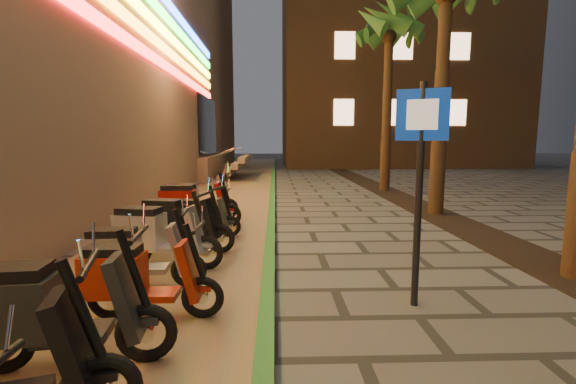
{
  "coord_description": "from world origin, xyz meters",
  "views": [
    {
      "loc": [
        -0.79,
        -3.27,
        1.98
      ],
      "look_at": [
        -0.6,
        2.67,
        1.2
      ],
      "focal_mm": 24.0,
      "sensor_mm": 36.0,
      "label": 1
    }
  ],
  "objects_px": {
    "scooter_5": "(44,311)",
    "scooter_9": "(177,222)",
    "scooter_10": "(196,216)",
    "scooter_11": "(191,204)",
    "scooter_7": "(132,255)",
    "scooter_12": "(195,200)",
    "pedestrian_sign": "(420,164)",
    "scooter_6": "(136,278)",
    "scooter_8": "(156,234)"
  },
  "relations": [
    {
      "from": "scooter_12",
      "to": "scooter_5",
      "type": "bearing_deg",
      "value": -103.16
    },
    {
      "from": "scooter_5",
      "to": "scooter_9",
      "type": "distance_m",
      "value": 3.7
    },
    {
      "from": "scooter_10",
      "to": "scooter_7",
      "type": "bearing_deg",
      "value": -95.99
    },
    {
      "from": "pedestrian_sign",
      "to": "scooter_9",
      "type": "relative_size",
      "value": 1.53
    },
    {
      "from": "scooter_6",
      "to": "scooter_10",
      "type": "height_order",
      "value": "scooter_6"
    },
    {
      "from": "scooter_6",
      "to": "scooter_8",
      "type": "bearing_deg",
      "value": 101.03
    },
    {
      "from": "scooter_5",
      "to": "scooter_8",
      "type": "xyz_separation_m",
      "value": [
        0.1,
        2.8,
        -0.0
      ]
    },
    {
      "from": "scooter_6",
      "to": "scooter_9",
      "type": "distance_m",
      "value": 2.74
    },
    {
      "from": "scooter_10",
      "to": "scooter_12",
      "type": "bearing_deg",
      "value": 101.35
    },
    {
      "from": "scooter_5",
      "to": "scooter_9",
      "type": "bearing_deg",
      "value": 80.15
    },
    {
      "from": "scooter_6",
      "to": "scooter_8",
      "type": "distance_m",
      "value": 1.86
    },
    {
      "from": "scooter_7",
      "to": "scooter_11",
      "type": "bearing_deg",
      "value": 86.21
    },
    {
      "from": "scooter_8",
      "to": "scooter_11",
      "type": "height_order",
      "value": "scooter_11"
    },
    {
      "from": "scooter_7",
      "to": "scooter_12",
      "type": "bearing_deg",
      "value": 86.98
    },
    {
      "from": "pedestrian_sign",
      "to": "scooter_8",
      "type": "distance_m",
      "value": 4.09
    },
    {
      "from": "scooter_7",
      "to": "scooter_10",
      "type": "bearing_deg",
      "value": 80.32
    },
    {
      "from": "pedestrian_sign",
      "to": "scooter_6",
      "type": "distance_m",
      "value": 3.48
    },
    {
      "from": "scooter_10",
      "to": "scooter_12",
      "type": "xyz_separation_m",
      "value": [
        -0.37,
        1.74,
        0.08
      ]
    },
    {
      "from": "scooter_9",
      "to": "pedestrian_sign",
      "type": "bearing_deg",
      "value": -22.96
    },
    {
      "from": "scooter_12",
      "to": "scooter_6",
      "type": "bearing_deg",
      "value": -98.58
    },
    {
      "from": "scooter_10",
      "to": "scooter_11",
      "type": "xyz_separation_m",
      "value": [
        -0.3,
        0.9,
        0.11
      ]
    },
    {
      "from": "scooter_6",
      "to": "scooter_11",
      "type": "relative_size",
      "value": 0.84
    },
    {
      "from": "scooter_5",
      "to": "scooter_7",
      "type": "distance_m",
      "value": 1.84
    },
    {
      "from": "scooter_9",
      "to": "scooter_10",
      "type": "height_order",
      "value": "scooter_9"
    },
    {
      "from": "scooter_5",
      "to": "scooter_12",
      "type": "relative_size",
      "value": 1.03
    },
    {
      "from": "pedestrian_sign",
      "to": "scooter_10",
      "type": "height_order",
      "value": "pedestrian_sign"
    },
    {
      "from": "scooter_6",
      "to": "scooter_9",
      "type": "xyz_separation_m",
      "value": [
        -0.23,
        2.73,
        0.05
      ]
    },
    {
      "from": "pedestrian_sign",
      "to": "scooter_8",
      "type": "bearing_deg",
      "value": 178.95
    },
    {
      "from": "scooter_9",
      "to": "scooter_7",
      "type": "bearing_deg",
      "value": -81.4
    },
    {
      "from": "scooter_8",
      "to": "scooter_10",
      "type": "bearing_deg",
      "value": 93.85
    },
    {
      "from": "scooter_8",
      "to": "scooter_12",
      "type": "xyz_separation_m",
      "value": [
        -0.13,
        3.61,
        -0.01
      ]
    },
    {
      "from": "scooter_6",
      "to": "scooter_9",
      "type": "bearing_deg",
      "value": 95.48
    },
    {
      "from": "pedestrian_sign",
      "to": "scooter_7",
      "type": "distance_m",
      "value": 3.86
    },
    {
      "from": "pedestrian_sign",
      "to": "scooter_11",
      "type": "height_order",
      "value": "pedestrian_sign"
    },
    {
      "from": "scooter_5",
      "to": "scooter_10",
      "type": "xyz_separation_m",
      "value": [
        0.34,
        4.67,
        -0.09
      ]
    },
    {
      "from": "scooter_5",
      "to": "scooter_8",
      "type": "relative_size",
      "value": 1.0
    },
    {
      "from": "pedestrian_sign",
      "to": "scooter_12",
      "type": "bearing_deg",
      "value": 148.29
    },
    {
      "from": "scooter_6",
      "to": "pedestrian_sign",
      "type": "bearing_deg",
      "value": 5.11
    },
    {
      "from": "scooter_10",
      "to": "pedestrian_sign",
      "type": "bearing_deg",
      "value": -46.56
    },
    {
      "from": "scooter_9",
      "to": "scooter_8",
      "type": "bearing_deg",
      "value": -84.04
    },
    {
      "from": "scooter_11",
      "to": "scooter_9",
      "type": "bearing_deg",
      "value": -85.83
    },
    {
      "from": "scooter_8",
      "to": "scooter_9",
      "type": "distance_m",
      "value": 0.91
    },
    {
      "from": "scooter_6",
      "to": "scooter_12",
      "type": "bearing_deg",
      "value": 95.53
    },
    {
      "from": "scooter_8",
      "to": "scooter_12",
      "type": "bearing_deg",
      "value": 103.23
    },
    {
      "from": "scooter_7",
      "to": "scooter_8",
      "type": "relative_size",
      "value": 0.88
    },
    {
      "from": "scooter_5",
      "to": "scooter_6",
      "type": "xyz_separation_m",
      "value": [
        0.43,
        0.97,
        -0.06
      ]
    },
    {
      "from": "scooter_8",
      "to": "scooter_9",
      "type": "bearing_deg",
      "value": 94.6
    },
    {
      "from": "scooter_9",
      "to": "scooter_11",
      "type": "relative_size",
      "value": 0.95
    },
    {
      "from": "pedestrian_sign",
      "to": "scooter_5",
      "type": "relative_size",
      "value": 1.51
    },
    {
      "from": "scooter_12",
      "to": "scooter_8",
      "type": "bearing_deg",
      "value": -101.4
    }
  ]
}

